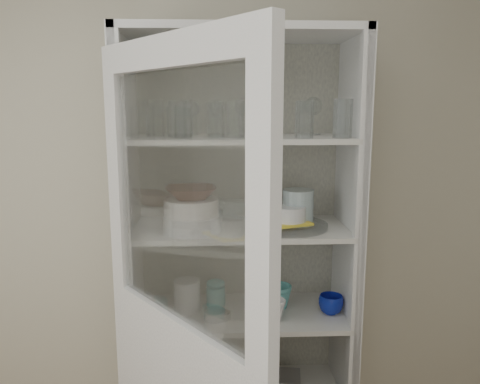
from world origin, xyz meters
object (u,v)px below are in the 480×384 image
(yellow_trivet, at_px, (288,222))
(mug_white, at_px, (274,310))
(mug_teal, at_px, (279,296))
(mug_blue, at_px, (331,304))
(white_canister, at_px, (187,295))
(cupboard_door, at_px, (180,382))
(glass_platter, at_px, (288,225))
(terracotta_bowl, at_px, (191,193))
(grey_bowl_stack, at_px, (298,207))
(goblet_1, at_px, (217,116))
(teal_jar, at_px, (216,294))
(goblet_2, at_px, (247,116))
(goblet_3, at_px, (313,114))
(goblet_0, at_px, (192,116))
(cream_bowl, at_px, (191,207))
(white_ramekin, at_px, (289,213))
(pantry_cabinet, at_px, (239,289))
(plate_stack_front, at_px, (192,223))
(tin_box, at_px, (279,380))
(plate_stack_back, at_px, (201,215))
(measuring_cups, at_px, (215,315))

(yellow_trivet, relative_size, mug_white, 1.54)
(yellow_trivet, relative_size, mug_teal, 1.39)
(mug_blue, distance_m, white_canister, 0.66)
(cupboard_door, relative_size, glass_platter, 5.78)
(terracotta_bowl, relative_size, grey_bowl_stack, 1.32)
(goblet_1, bearing_deg, glass_platter, -23.92)
(teal_jar, bearing_deg, goblet_2, 15.04)
(goblet_3, distance_m, mug_teal, 0.85)
(goblet_1, height_order, mug_teal, goblet_1)
(terracotta_bowl, bearing_deg, grey_bowl_stack, 11.47)
(goblet_0, distance_m, cream_bowl, 0.41)
(terracotta_bowl, height_order, white_ramekin, terracotta_bowl)
(pantry_cabinet, bearing_deg, white_ramekin, -24.90)
(plate_stack_front, height_order, grey_bowl_stack, grey_bowl_stack)
(glass_platter, distance_m, white_canister, 0.57)
(grey_bowl_stack, relative_size, tin_box, 0.80)
(goblet_2, xyz_separation_m, grey_bowl_stack, (0.23, -0.09, -0.41))
(goblet_2, bearing_deg, mug_blue, -22.77)
(cream_bowl, relative_size, white_ramekin, 1.53)
(mug_teal, bearing_deg, pantry_cabinet, 146.43)
(pantry_cabinet, height_order, plate_stack_back, pantry_cabinet)
(pantry_cabinet, relative_size, white_ramekin, 13.92)
(plate_stack_front, relative_size, terracotta_bowl, 1.16)
(goblet_0, xyz_separation_m, teal_jar, (0.10, -0.01, -0.83))
(white_canister, bearing_deg, measuring_cups, -37.50)
(cream_bowl, xyz_separation_m, mug_teal, (0.39, 0.10, -0.45))
(cream_bowl, xyz_separation_m, yellow_trivet, (0.42, 0.04, -0.08))
(cream_bowl, height_order, mug_blue, cream_bowl)
(terracotta_bowl, distance_m, measuring_cups, 0.56)
(teal_jar, height_order, tin_box, teal_jar)
(glass_platter, distance_m, teal_jar, 0.49)
(measuring_cups, bearing_deg, grey_bowl_stack, 15.34)
(pantry_cabinet, distance_m, mug_white, 0.23)
(plate_stack_back, height_order, glass_platter, plate_stack_back)
(cupboard_door, bearing_deg, yellow_trivet, 103.88)
(pantry_cabinet, relative_size, glass_platter, 6.07)
(goblet_2, bearing_deg, white_ramekin, -38.26)
(glass_platter, height_order, tin_box, glass_platter)
(goblet_1, bearing_deg, mug_blue, -17.05)
(plate_stack_front, relative_size, plate_stack_back, 1.19)
(goblet_3, bearing_deg, cupboard_door, -130.09)
(cream_bowl, relative_size, measuring_cups, 2.34)
(goblet_0, height_order, goblet_2, goblet_2)
(plate_stack_front, relative_size, yellow_trivet, 1.51)
(teal_jar, relative_size, tin_box, 0.54)
(goblet_3, bearing_deg, terracotta_bowl, -163.42)
(grey_bowl_stack, bearing_deg, pantry_cabinet, 169.79)
(goblet_1, height_order, terracotta_bowl, goblet_1)
(measuring_cups, relative_size, tin_box, 0.49)
(mug_white, height_order, tin_box, mug_white)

